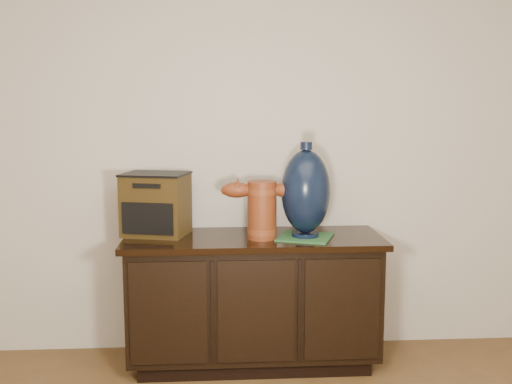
{
  "coord_description": "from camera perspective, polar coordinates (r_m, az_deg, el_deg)",
  "views": [
    {
      "loc": [
        -0.2,
        -1.09,
        1.49
      ],
      "look_at": [
        0.01,
        2.18,
        1.02
      ],
      "focal_mm": 42.0,
      "sensor_mm": 36.0,
      "label": 1
    }
  ],
  "objects": [
    {
      "name": "lamp_base",
      "position": [
        3.34,
        4.76,
        0.01
      ],
      "size": [
        0.35,
        0.35,
        0.53
      ],
      "rotation": [
        0.0,
        0.0,
        -0.35
      ],
      "color": "black",
      "rests_on": "green_mat"
    },
    {
      "name": "terracotta_vessel",
      "position": [
        3.31,
        0.58,
        -1.38
      ],
      "size": [
        0.45,
        0.17,
        0.32
      ],
      "rotation": [
        0.0,
        0.0,
        -0.05
      ],
      "color": "brown",
      "rests_on": "sideboard"
    },
    {
      "name": "sideboard",
      "position": [
        3.5,
        -0.25,
        -10.15
      ],
      "size": [
        1.46,
        0.56,
        0.75
      ],
      "color": "black",
      "rests_on": "ground"
    },
    {
      "name": "room",
      "position": [
        1.13,
        6.57,
        -1.57
      ],
      "size": [
        5.0,
        5.0,
        5.0
      ],
      "color": "brown",
      "rests_on": "ground"
    },
    {
      "name": "green_mat",
      "position": [
        3.38,
        4.71,
        -4.29
      ],
      "size": [
        0.36,
        0.36,
        0.01
      ],
      "primitive_type": "cube",
      "rotation": [
        0.0,
        0.0,
        -0.35
      ],
      "color": "#295C2D",
      "rests_on": "sideboard"
    },
    {
      "name": "spray_can",
      "position": [
        3.52,
        0.29,
        -2.22
      ],
      "size": [
        0.07,
        0.07,
        0.2
      ],
      "color": "#560E1A",
      "rests_on": "sideboard"
    },
    {
      "name": "tv_radio",
      "position": [
        3.47,
        -9.5,
        -1.14
      ],
      "size": [
        0.41,
        0.37,
        0.36
      ],
      "rotation": [
        0.0,
        0.0,
        -0.25
      ],
      "color": "#36260D",
      "rests_on": "sideboard"
    }
  ]
}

